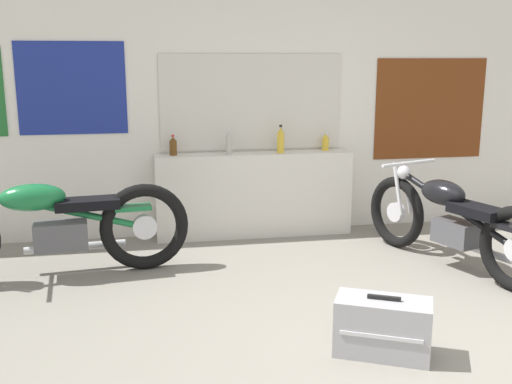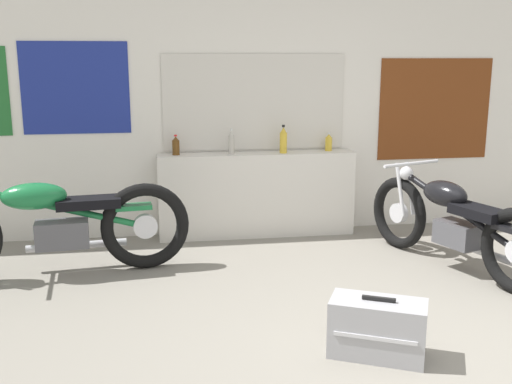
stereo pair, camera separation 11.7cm
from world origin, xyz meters
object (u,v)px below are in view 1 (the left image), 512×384
at_px(bottle_leftmost, 173,146).
at_px(motorcycle_green, 51,226).
at_px(bottle_left_center, 229,143).
at_px(hard_case_silver, 383,327).
at_px(bottle_center, 281,140).
at_px(motorcycle_black, 451,221).
at_px(bottle_right_center, 325,142).

relative_size(bottle_leftmost, motorcycle_green, 0.09).
bearing_deg(bottle_left_center, hard_case_silver, -77.55).
bearing_deg(motorcycle_green, bottle_center, 22.54).
relative_size(motorcycle_black, hard_case_silver, 3.04).
relative_size(bottle_center, hard_case_silver, 0.45).
relative_size(bottle_center, bottle_right_center, 1.51).
distance_m(bottle_left_center, hard_case_silver, 2.81).
distance_m(bottle_center, motorcycle_black, 1.83).
distance_m(bottle_leftmost, motorcycle_green, 1.49).
bearing_deg(motorcycle_black, hard_case_silver, -129.99).
relative_size(bottle_right_center, motorcycle_black, 0.10).
bearing_deg(bottle_center, bottle_leftmost, 177.58).
bearing_deg(bottle_left_center, bottle_right_center, 3.75).
bearing_deg(bottle_left_center, bottle_leftmost, 176.60).
distance_m(motorcycle_black, hard_case_silver, 1.85).
bearing_deg(bottle_center, bottle_left_center, 178.61).
xyz_separation_m(bottle_leftmost, motorcycle_black, (2.31, -1.26, -0.53)).
bearing_deg(hard_case_silver, bottle_leftmost, 112.92).
relative_size(bottle_right_center, hard_case_silver, 0.30).
xyz_separation_m(motorcycle_black, motorcycle_green, (-3.36, 0.34, 0.03)).
bearing_deg(bottle_center, bottle_right_center, 9.13).
bearing_deg(motorcycle_green, motorcycle_black, -5.73).
relative_size(bottle_leftmost, hard_case_silver, 0.31).
bearing_deg(bottle_left_center, bottle_center, -1.39).
bearing_deg(bottle_right_center, motorcycle_black, -60.00).
xyz_separation_m(bottle_center, motorcycle_black, (1.24, -1.22, -0.57)).
bearing_deg(bottle_center, motorcycle_green, -157.46).
xyz_separation_m(motorcycle_green, hard_case_silver, (2.18, -1.74, -0.26)).
bearing_deg(motorcycle_black, bottle_left_center, 145.10).
distance_m(bottle_right_center, hard_case_silver, 2.84).
bearing_deg(hard_case_silver, motorcycle_black, 50.01).
height_order(bottle_center, bottle_right_center, bottle_center).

